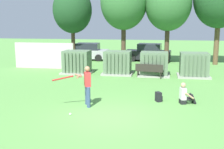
{
  "coord_description": "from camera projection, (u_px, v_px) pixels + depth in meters",
  "views": [
    {
      "loc": [
        1.88,
        -9.89,
        3.56
      ],
      "look_at": [
        -0.46,
        3.5,
        1.0
      ],
      "focal_mm": 44.39,
      "sensor_mm": 36.0,
      "label": 1
    }
  ],
  "objects": [
    {
      "name": "ground_plane",
      "position": [
        108.0,
        117.0,
        10.56
      ],
      "size": [
        96.0,
        96.0,
        0.0
      ],
      "primitive_type": "plane",
      "color": "#5B9947"
    },
    {
      "name": "fence_panel",
      "position": [
        44.0,
        56.0,
        21.74
      ],
      "size": [
        4.8,
        0.12,
        2.0
      ],
      "primitive_type": "cube",
      "color": "beige",
      "rests_on": "ground"
    },
    {
      "name": "transformer_west",
      "position": [
        77.0,
        62.0,
        19.55
      ],
      "size": [
        2.1,
        1.7,
        1.62
      ],
      "color": "#9E9B93",
      "rests_on": "ground"
    },
    {
      "name": "transformer_mid_west",
      "position": [
        118.0,
        63.0,
        19.2
      ],
      "size": [
        2.1,
        1.7,
        1.62
      ],
      "color": "#9E9B93",
      "rests_on": "ground"
    },
    {
      "name": "transformer_mid_east",
      "position": [
        154.0,
        64.0,
        18.66
      ],
      "size": [
        2.1,
        1.7,
        1.62
      ],
      "color": "#9E9B93",
      "rests_on": "ground"
    },
    {
      "name": "transformer_east",
      "position": [
        194.0,
        65.0,
        18.26
      ],
      "size": [
        2.1,
        1.7,
        1.62
      ],
      "color": "#9E9B93",
      "rests_on": "ground"
    },
    {
      "name": "park_bench",
      "position": [
        149.0,
        70.0,
        17.92
      ],
      "size": [
        1.84,
        0.7,
        0.92
      ],
      "color": "#2D2823",
      "rests_on": "ground"
    },
    {
      "name": "batter",
      "position": [
        86.0,
        84.0,
        11.83
      ],
      "size": [
        1.56,
        0.92,
        1.74
      ],
      "color": "#384C75",
      "rests_on": "ground"
    },
    {
      "name": "sports_ball",
      "position": [
        70.0,
        114.0,
        10.79
      ],
      "size": [
        0.09,
        0.09,
        0.09
      ],
      "primitive_type": "sphere",
      "color": "white",
      "rests_on": "ground"
    },
    {
      "name": "seated_spectator",
      "position": [
        185.0,
        95.0,
        12.28
      ],
      "size": [
        0.78,
        0.63,
        0.96
      ],
      "color": "black",
      "rests_on": "ground"
    },
    {
      "name": "backpack",
      "position": [
        159.0,
        97.0,
        12.65
      ],
      "size": [
        0.36,
        0.38,
        0.44
      ],
      "color": "black",
      "rests_on": "ground"
    },
    {
      "name": "tree_left",
      "position": [
        72.0,
        10.0,
        25.23
      ],
      "size": [
        3.56,
        3.56,
        6.8
      ],
      "color": "#4C3828",
      "rests_on": "ground"
    },
    {
      "name": "tree_center_left",
      "position": [
        124.0,
        2.0,
        23.74
      ],
      "size": [
        4.03,
        4.03,
        7.69
      ],
      "color": "#4C3828",
      "rests_on": "ground"
    },
    {
      "name": "tree_center_right",
      "position": [
        168.0,
        3.0,
        23.27
      ],
      "size": [
        3.91,
        3.91,
        7.48
      ],
      "color": "#4C3828",
      "rests_on": "ground"
    },
    {
      "name": "parked_car_leftmost",
      "position": [
        87.0,
        52.0,
        26.64
      ],
      "size": [
        4.28,
        2.07,
        1.62
      ],
      "color": "#B2B2B7",
      "rests_on": "ground"
    },
    {
      "name": "parked_car_left_of_center",
      "position": [
        148.0,
        53.0,
        25.92
      ],
      "size": [
        4.35,
        2.24,
        1.62
      ],
      "color": "black",
      "rests_on": "ground"
    }
  ]
}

